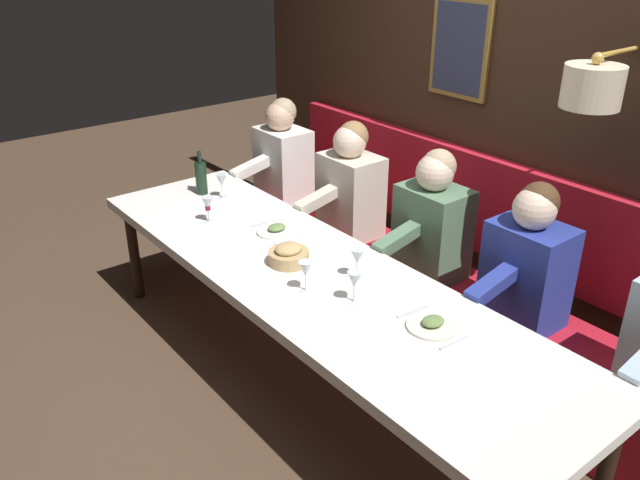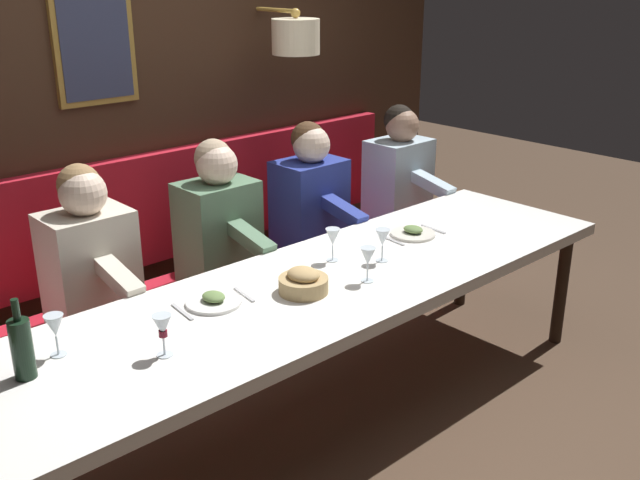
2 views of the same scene
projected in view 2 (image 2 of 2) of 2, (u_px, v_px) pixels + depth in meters
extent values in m
plane|color=#4C3828|center=(324.00, 418.00, 3.59)|extent=(12.00, 12.00, 0.00)
cube|color=white|center=(324.00, 287.00, 3.34)|extent=(0.90, 3.30, 0.06)
cylinder|color=black|center=(561.00, 289.00, 4.22)|extent=(0.07, 0.07, 0.68)
cylinder|color=black|center=(463.00, 255.00, 4.70)|extent=(0.07, 0.07, 0.68)
cube|color=red|center=(217.00, 317.00, 4.13)|extent=(0.52, 3.50, 0.45)
cube|color=#382316|center=(145.00, 86.00, 4.10)|extent=(0.10, 4.70, 2.90)
cube|color=red|center=(162.00, 205.00, 4.28)|extent=(0.10, 3.50, 0.64)
cube|color=olive|center=(94.00, 46.00, 3.77)|extent=(0.04, 0.44, 0.60)
cube|color=#2D334C|center=(96.00, 46.00, 3.76)|extent=(0.01, 0.38, 0.54)
cylinder|color=#B78E3D|center=(276.00, 10.00, 4.30)|extent=(0.35, 0.02, 0.02)
cylinder|color=beige|center=(296.00, 37.00, 4.23)|extent=(0.28, 0.28, 0.20)
sphere|color=#B78E3D|center=(295.00, 13.00, 4.18)|extent=(0.06, 0.06, 0.06)
cube|color=silver|center=(398.00, 181.00, 4.91)|extent=(0.30, 0.40, 0.56)
sphere|color=#A37A60|center=(402.00, 125.00, 4.76)|extent=(0.22, 0.22, 0.22)
sphere|color=black|center=(399.00, 120.00, 4.77)|extent=(0.20, 0.20, 0.20)
cube|color=silver|center=(432.00, 184.00, 4.69)|extent=(0.33, 0.09, 0.14)
cube|color=#283893|center=(309.00, 206.00, 4.40)|extent=(0.30, 0.40, 0.56)
sphere|color=beige|center=(311.00, 145.00, 4.25)|extent=(0.22, 0.22, 0.22)
sphere|color=#4C331E|center=(308.00, 139.00, 4.26)|extent=(0.20, 0.20, 0.20)
cube|color=#283893|center=(343.00, 211.00, 4.19)|extent=(0.33, 0.09, 0.14)
cube|color=#567A5B|center=(218.00, 232.00, 3.97)|extent=(0.30, 0.40, 0.56)
sphere|color=beige|center=(217.00, 165.00, 3.83)|extent=(0.22, 0.22, 0.22)
sphere|color=tan|center=(213.00, 158.00, 3.84)|extent=(0.20, 0.20, 0.20)
cube|color=#567A5B|center=(251.00, 239.00, 3.76)|extent=(0.33, 0.09, 0.14)
cube|color=beige|center=(90.00, 268.00, 3.50)|extent=(0.30, 0.40, 0.56)
sphere|color=beige|center=(83.00, 193.00, 3.35)|extent=(0.22, 0.22, 0.22)
sphere|color=#937047|center=(79.00, 185.00, 3.36)|extent=(0.20, 0.20, 0.20)
cube|color=beige|center=(119.00, 278.00, 3.29)|extent=(0.33, 0.09, 0.14)
cylinder|color=white|center=(214.00, 302.00, 3.11)|extent=(0.24, 0.24, 0.01)
ellipsoid|color=#668447|center=(214.00, 297.00, 3.10)|extent=(0.11, 0.09, 0.04)
cube|color=silver|center=(244.00, 295.00, 3.18)|extent=(0.17, 0.04, 0.01)
cube|color=silver|center=(182.00, 312.00, 3.03)|extent=(0.18, 0.04, 0.01)
cylinder|color=silver|center=(413.00, 234.00, 3.89)|extent=(0.24, 0.24, 0.01)
ellipsoid|color=#668447|center=(413.00, 229.00, 3.88)|extent=(0.11, 0.09, 0.04)
cube|color=silver|center=(433.00, 229.00, 3.97)|extent=(0.17, 0.02, 0.01)
cube|color=silver|center=(392.00, 240.00, 3.81)|extent=(0.18, 0.03, 0.01)
cylinder|color=silver|center=(333.00, 260.00, 3.56)|extent=(0.06, 0.06, 0.00)
cylinder|color=silver|center=(333.00, 252.00, 3.55)|extent=(0.01, 0.01, 0.07)
cone|color=silver|center=(333.00, 237.00, 3.52)|extent=(0.07, 0.07, 0.08)
cylinder|color=silver|center=(367.00, 281.00, 3.33)|extent=(0.06, 0.06, 0.00)
cylinder|color=silver|center=(367.00, 273.00, 3.31)|extent=(0.01, 0.01, 0.07)
cone|color=silver|center=(368.00, 256.00, 3.29)|extent=(0.07, 0.07, 0.08)
cylinder|color=silver|center=(59.00, 355.00, 2.70)|extent=(0.06, 0.06, 0.00)
cylinder|color=silver|center=(57.00, 345.00, 2.68)|extent=(0.01, 0.01, 0.07)
cone|color=silver|center=(55.00, 326.00, 2.66)|extent=(0.07, 0.07, 0.08)
cylinder|color=silver|center=(382.00, 261.00, 3.56)|extent=(0.06, 0.06, 0.00)
cylinder|color=silver|center=(382.00, 253.00, 3.54)|extent=(0.01, 0.01, 0.07)
cone|color=silver|center=(383.00, 238.00, 3.51)|extent=(0.07, 0.07, 0.08)
cylinder|color=silver|center=(165.00, 355.00, 2.70)|extent=(0.06, 0.06, 0.00)
cylinder|color=silver|center=(164.00, 345.00, 2.68)|extent=(0.01, 0.01, 0.07)
cone|color=silver|center=(162.00, 326.00, 2.66)|extent=(0.07, 0.07, 0.08)
cylinder|color=maroon|center=(163.00, 333.00, 2.67)|extent=(0.03, 0.03, 0.02)
cylinder|color=black|center=(22.00, 349.00, 2.52)|extent=(0.08, 0.08, 0.22)
cylinder|color=black|center=(16.00, 310.00, 2.46)|extent=(0.03, 0.03, 0.08)
cylinder|color=tan|center=(303.00, 285.00, 3.20)|extent=(0.22, 0.22, 0.07)
ellipsoid|color=tan|center=(303.00, 274.00, 3.19)|extent=(0.15, 0.13, 0.06)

